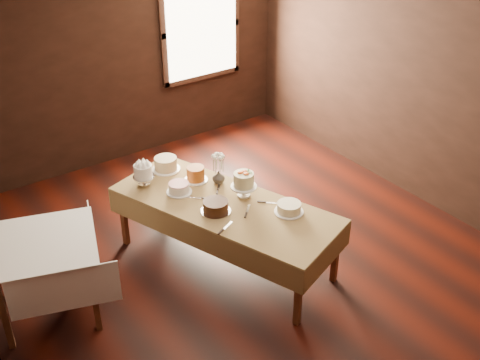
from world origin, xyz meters
name	(u,v)px	position (x,y,z in m)	size (l,w,h in m)	color
floor	(251,266)	(0.00, 0.00, 0.00)	(5.00, 6.00, 0.01)	black
wall_back	(114,60)	(0.00, 3.00, 1.40)	(5.00, 0.02, 2.80)	black
wall_right	(429,89)	(2.50, 0.00, 1.40)	(0.02, 6.00, 2.80)	black
window	(202,29)	(1.30, 2.94, 1.60)	(1.10, 0.05, 1.30)	#FFEABF
display_table	(225,208)	(-0.17, 0.23, 0.67)	(1.65, 2.50, 0.72)	#512A16
side_table	(43,251)	(-1.90, 0.56, 0.69)	(1.18, 1.18, 0.79)	#512A16
cake_meringue	(144,175)	(-0.65, 1.02, 0.83)	(0.23, 0.23, 0.24)	silver
cake_speckled	(166,164)	(-0.31, 1.17, 0.79)	(0.31, 0.31, 0.15)	white
cake_lattice	(179,188)	(-0.43, 0.67, 0.77)	(0.26, 0.26, 0.10)	white
cake_caramel	(196,174)	(-0.16, 0.78, 0.80)	(0.25, 0.25, 0.16)	white
cake_chocolate	(216,207)	(-0.32, 0.16, 0.78)	(0.33, 0.33, 0.12)	silver
cake_flowers	(244,186)	(0.07, 0.24, 0.84)	(0.29, 0.29, 0.27)	white
cake_cream	(289,208)	(0.25, -0.26, 0.77)	(0.30, 0.30, 0.10)	white
cake_server_a	(248,209)	(-0.04, 0.01, 0.72)	(0.24, 0.03, 0.01)	silver
cake_server_b	(274,203)	(0.23, -0.05, 0.72)	(0.24, 0.03, 0.01)	silver
cake_server_c	(194,197)	(-0.36, 0.50, 0.72)	(0.24, 0.03, 0.01)	silver
cake_server_d	(219,186)	(-0.03, 0.54, 0.72)	(0.24, 0.03, 0.01)	silver
cake_server_e	(228,225)	(-0.36, -0.11, 0.72)	(0.24, 0.03, 0.01)	silver
flower_vase	(219,177)	(0.01, 0.60, 0.79)	(0.13, 0.13, 0.14)	#2D2823
flower_bouquet	(218,162)	(0.01, 0.60, 0.98)	(0.14, 0.14, 0.20)	white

